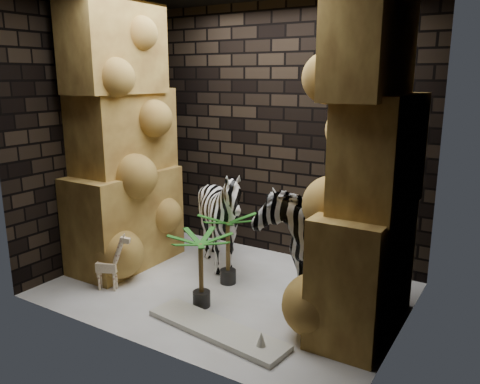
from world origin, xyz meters
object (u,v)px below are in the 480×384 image
Objects in this scene: zebra_left at (221,224)px; surfboard at (216,329)px; palm_front at (228,249)px; palm_back at (201,270)px; zebra_right at (307,225)px; giraffe_toy at (106,261)px.

zebra_left is 1.46m from surfboard.
zebra_left is 1.57× the size of palm_front.
palm_front is 0.57× the size of surfboard.
palm_back is (0.33, -0.83, -0.19)m from zebra_left.
zebra_right is 2.31× the size of giraffe_toy.
surfboard is (-0.33, -1.10, -0.70)m from zebra_right.
palm_back is at bearing -13.04° from giraffe_toy.
palm_back is (1.05, 0.21, 0.05)m from giraffe_toy.
zebra_left reaches higher than giraffe_toy.
zebra_left is at bearing 128.96° from surfboard.
giraffe_toy is at bearing -177.61° from surfboard.
zebra_left is 1.94× the size of giraffe_toy.
giraffe_toy is at bearing -140.98° from palm_front.
zebra_left is at bearing 111.51° from palm_back.
palm_front is at bearing 14.48° from giraffe_toy.
palm_back is at bearing -74.49° from zebra_left.
zebra_left is at bearing 167.49° from zebra_right.
palm_front is (0.25, -0.25, -0.17)m from zebra_left.
palm_front is at bearing 124.29° from surfboard.
zebra_right is 2.08m from giraffe_toy.
palm_back is at bearing -142.97° from zebra_right.
zebra_right is 1.35m from surfboard.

